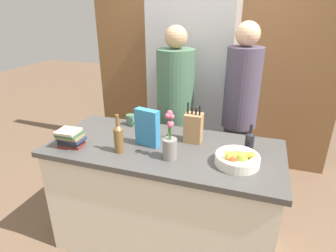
{
  "coord_description": "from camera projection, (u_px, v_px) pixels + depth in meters",
  "views": [
    {
      "loc": [
        0.61,
        -1.73,
        1.84
      ],
      "look_at": [
        0.0,
        0.1,
        1.02
      ],
      "focal_mm": 30.0,
      "sensor_mm": 36.0,
      "label": 1
    }
  ],
  "objects": [
    {
      "name": "back_wall_wood",
      "position": [
        209.0,
        56.0,
        3.32
      ],
      "size": [
        2.91,
        0.12,
        2.6
      ],
      "color": "brown",
      "rests_on": "ground_plane"
    },
    {
      "name": "ground_plane",
      "position": [
        164.0,
        239.0,
        2.41
      ],
      "size": [
        14.0,
        14.0,
        0.0
      ],
      "primitive_type": "plane",
      "color": "brown"
    },
    {
      "name": "bottle_oil",
      "position": [
        119.0,
        138.0,
        1.94
      ],
      "size": [
        0.07,
        0.07,
        0.28
      ],
      "color": "brown",
      "rests_on": "kitchen_island"
    },
    {
      "name": "coffee_mug",
      "position": [
        131.0,
        120.0,
        2.41
      ],
      "size": [
        0.1,
        0.09,
        0.09
      ],
      "color": "#42664C",
      "rests_on": "kitchen_island"
    },
    {
      "name": "refrigerator",
      "position": [
        193.0,
        89.0,
        3.15
      ],
      "size": [
        0.87,
        0.63,
        1.97
      ],
      "color": "#B7B7BC",
      "rests_on": "ground_plane"
    },
    {
      "name": "person_at_sink",
      "position": [
        175.0,
        108.0,
        2.64
      ],
      "size": [
        0.34,
        0.34,
        1.7
      ],
      "rotation": [
        0.0,
        0.0,
        0.2
      ],
      "color": "#383842",
      "rests_on": "ground_plane"
    },
    {
      "name": "flower_vase",
      "position": [
        170.0,
        144.0,
        1.85
      ],
      "size": [
        0.1,
        0.1,
        0.34
      ],
      "color": "gray",
      "rests_on": "kitchen_island"
    },
    {
      "name": "cereal_box",
      "position": [
        147.0,
        128.0,
        2.02
      ],
      "size": [
        0.19,
        0.1,
        0.27
      ],
      "color": "teal",
      "rests_on": "kitchen_island"
    },
    {
      "name": "fruit_bowl",
      "position": [
        237.0,
        158.0,
        1.8
      ],
      "size": [
        0.29,
        0.29,
        0.11
      ],
      "color": "silver",
      "rests_on": "kitchen_island"
    },
    {
      "name": "bottle_vinegar",
      "position": [
        250.0,
        141.0,
        1.96
      ],
      "size": [
        0.06,
        0.06,
        0.2
      ],
      "color": "black",
      "rests_on": "kitchen_island"
    },
    {
      "name": "book_stack",
      "position": [
        70.0,
        138.0,
        2.03
      ],
      "size": [
        0.2,
        0.15,
        0.13
      ],
      "color": "maroon",
      "rests_on": "kitchen_island"
    },
    {
      "name": "kitchen_island",
      "position": [
        164.0,
        196.0,
        2.23
      ],
      "size": [
        1.71,
        0.78,
        0.9
      ],
      "color": "silver",
      "rests_on": "ground_plane"
    },
    {
      "name": "person_in_blue",
      "position": [
        240.0,
        109.0,
        2.51
      ],
      "size": [
        0.3,
        0.3,
        1.74
      ],
      "rotation": [
        0.0,
        0.0,
        -0.01
      ],
      "color": "#383842",
      "rests_on": "ground_plane"
    },
    {
      "name": "knife_block",
      "position": [
        193.0,
        128.0,
        2.09
      ],
      "size": [
        0.13,
        0.11,
        0.3
      ],
      "color": "#A87A4C",
      "rests_on": "kitchen_island"
    }
  ]
}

